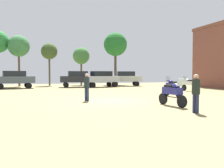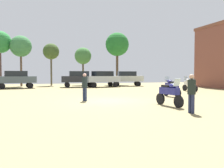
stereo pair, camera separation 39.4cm
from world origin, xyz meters
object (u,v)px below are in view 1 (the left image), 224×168
at_px(motorcycle_2, 172,87).
at_px(motorcycle_5, 189,84).
at_px(car_1, 101,78).
at_px(tree_2, 115,45).
at_px(person_1, 87,85).
at_px(tree_1, 81,56).
at_px(car_3, 78,78).
at_px(car_5, 125,77).
at_px(car_4, 14,78).
at_px(person_2, 196,90).
at_px(tree_4, 19,46).
at_px(tree_5, 49,52).
at_px(motorcycle_8, 172,92).

xyz_separation_m(motorcycle_2, motorcycle_5, (4.40, 4.14, -0.02)).
distance_m(car_1, tree_2, 8.50).
bearing_deg(person_1, tree_1, 135.00).
relative_size(car_3, car_5, 0.97).
height_order(car_4, person_2, car_4).
bearing_deg(tree_2, person_2, -100.60).
height_order(car_3, tree_4, tree_4).
relative_size(car_1, car_4, 1.00).
bearing_deg(tree_5, motorcycle_5, -50.42).
relative_size(car_3, person_2, 2.64).
xyz_separation_m(motorcycle_8, tree_5, (-5.27, 23.38, 4.06)).
relative_size(car_1, car_3, 1.04).
bearing_deg(tree_4, car_5, -13.88).
bearing_deg(motorcycle_5, car_5, 98.87).
relative_size(car_4, car_5, 1.00).
bearing_deg(car_4, motorcycle_5, -130.34).
bearing_deg(person_2, tree_1, 170.36).
relative_size(car_3, tree_1, 0.79).
distance_m(car_1, person_2, 20.04).
bearing_deg(tree_5, tree_1, 5.75).
relative_size(motorcycle_5, person_2, 1.27).
height_order(motorcycle_8, car_1, car_1).
height_order(car_4, tree_4, tree_4).
bearing_deg(person_2, motorcycle_8, 163.36).
bearing_deg(motorcycle_8, tree_5, -86.56).
distance_m(motorcycle_5, tree_1, 17.59).
relative_size(car_5, tree_1, 0.82).
distance_m(car_1, person_1, 15.09).
bearing_deg(car_1, car_5, -79.28).
xyz_separation_m(car_1, person_2, (-1.07, -20.01, -0.20)).
xyz_separation_m(car_5, tree_5, (-9.91, 4.07, 3.60)).
height_order(motorcycle_8, car_4, car_4).
height_order(motorcycle_8, tree_4, tree_4).
height_order(car_3, tree_2, tree_2).
distance_m(car_4, car_5, 14.07).
relative_size(tree_4, tree_5, 1.14).
relative_size(motorcycle_8, tree_1, 0.37).
bearing_deg(car_1, tree_2, -43.96).
relative_size(person_1, tree_5, 0.29).
relative_size(motorcycle_5, tree_2, 0.27).
height_order(motorcycle_8, tree_5, tree_5).
bearing_deg(motorcycle_2, person_1, -175.09).
bearing_deg(person_2, motorcycle_2, 145.40).
distance_m(motorcycle_5, person_1, 12.02).
bearing_deg(person_1, car_4, 164.78).
relative_size(motorcycle_8, tree_2, 0.26).
bearing_deg(tree_2, car_4, -157.69).
relative_size(car_4, tree_5, 0.76).
relative_size(person_1, tree_1, 0.31).
bearing_deg(motorcycle_2, tree_1, 97.09).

